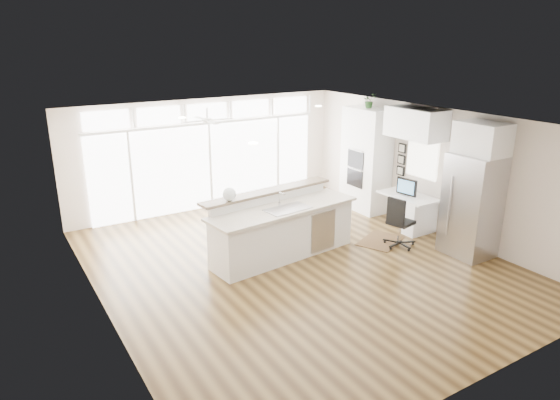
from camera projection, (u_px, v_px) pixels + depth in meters
floor at (297, 264)px, 9.43m from camera, size 7.00×8.00×0.02m
ceiling at (299, 121)px, 8.59m from camera, size 7.00×8.00×0.02m
wall_back at (208, 154)px, 12.24m from camera, size 7.00×0.04×2.70m
wall_front at (489, 285)px, 5.77m from camera, size 7.00×0.04×2.70m
wall_left at (98, 234)px, 7.26m from camera, size 0.04×8.00×2.70m
wall_right at (433, 170)px, 10.75m from camera, size 0.04×8.00×2.70m
glass_wall at (210, 166)px, 12.29m from camera, size 5.80×0.06×2.08m
transom_row at (207, 112)px, 11.87m from camera, size 5.90×0.06×0.40m
desk_window at (422, 158)px, 10.91m from camera, size 0.04×0.85×0.85m
ceiling_fan at (207, 116)px, 10.67m from camera, size 1.16×1.16×0.32m
recessed_lights at (293, 121)px, 8.75m from camera, size 3.40×3.00×0.02m
oven_cabinet at (366, 160)px, 12.07m from camera, size 0.64×1.20×2.50m
desk_nook at (407, 211)px, 11.11m from camera, size 0.72×1.30×0.76m
upper_cabinets at (416, 123)px, 10.52m from camera, size 0.64×1.30×0.64m
refrigerator at (472, 206)px, 9.57m from camera, size 0.76×0.90×2.00m
fridge_cabinet at (482, 138)px, 9.20m from camera, size 0.64×0.90×0.60m
framed_photos at (401, 160)px, 11.46m from camera, size 0.06×0.22×0.80m
kitchen_island at (283, 227)px, 9.59m from camera, size 3.19×1.49×1.22m
rug at (381, 241)px, 10.47m from camera, size 1.21×1.07×0.01m
office_chair at (401, 222)px, 10.07m from camera, size 0.64×0.61×1.06m
fishbowl at (229, 194)px, 9.10m from camera, size 0.31×0.31×0.25m
monitor at (407, 187)px, 10.89m from camera, size 0.17×0.50×0.41m
keyboard at (400, 197)px, 10.86m from camera, size 0.15×0.30×0.01m
potted_plant at (369, 102)px, 11.64m from camera, size 0.32×0.35×0.26m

